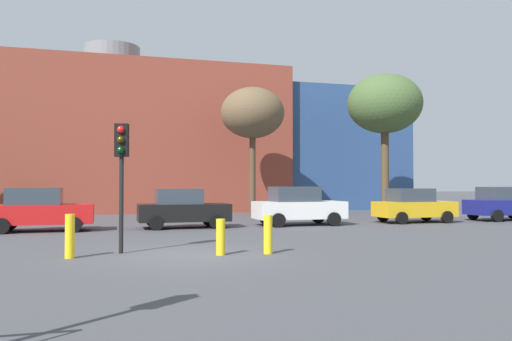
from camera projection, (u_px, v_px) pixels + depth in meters
The scene contains 13 objects.
ground_plane at pixel (185, 255), 13.75m from camera, with size 200.00×200.00×0.00m, color #47474C.
building_backdrop at pixel (112, 144), 37.82m from camera, with size 43.45×12.27×12.00m.
parked_car_1 at pixel (39, 210), 20.53m from camera, with size 4.01×1.97×1.74m.
parked_car_2 at pixel (183, 209), 22.12m from camera, with size 3.88×1.90×1.68m.
parked_car_3 at pixel (298, 206), 23.60m from camera, with size 4.09×2.01×1.77m.
parked_car_4 at pixel (413, 206), 25.28m from camera, with size 3.86×1.90×1.67m.
parked_car_5 at pixel (504, 204), 26.79m from camera, with size 4.02×1.97×1.74m.
traffic_light_island at pixel (121, 158), 14.05m from camera, with size 0.41×0.40×3.53m.
bare_tree_1 at pixel (253, 114), 30.67m from camera, with size 3.80×3.80×7.66m.
bare_tree_2 at pixel (385, 105), 31.62m from camera, with size 4.55×4.55×8.65m.
bollard_yellow_0 at pixel (221, 237), 13.66m from camera, with size 0.24×0.24×0.96m, color yellow.
bollard_yellow_1 at pixel (268, 234), 13.94m from camera, with size 0.24×0.24×1.04m, color yellow.
bollard_yellow_2 at pixel (70, 236), 13.09m from camera, with size 0.24×0.24×1.12m, color yellow.
Camera 1 is at (-2.02, -13.79, 1.88)m, focal length 36.16 mm.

